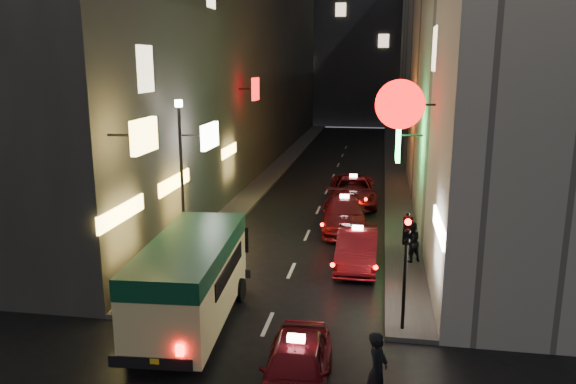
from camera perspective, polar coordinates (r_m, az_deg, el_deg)
The scene contains 14 objects.
building_left at distance 42.32m, azimuth -6.02°, elevation 14.79°, with size 7.39×52.09×18.00m.
building_right at distance 41.09m, azimuth 16.77°, elevation 14.37°, with size 8.08×52.00×18.00m.
building_far at distance 72.94m, azimuth 7.28°, elevation 15.64°, with size 30.00×10.00×22.00m, color #323337.
sidewalk_left at distance 42.18m, azimuth -0.80°, elevation 2.68°, with size 1.50×52.00×0.15m, color #4C4846.
sidewalk_right at distance 41.53m, azimuth 10.82°, elevation 2.28°, with size 1.50×52.00×0.15m, color #4C4846.
minibus at distance 16.90m, azimuth -9.85°, elevation -8.08°, with size 2.59×6.38×2.69m.
taxi_near at distance 13.88m, azimuth 0.82°, elevation -17.03°, with size 2.18×5.02×1.75m.
taxi_second at distance 21.92m, azimuth 7.04°, elevation -5.36°, with size 2.17×5.28×1.85m.
taxi_third at distance 26.54m, azimuth 5.72°, elevation -1.93°, with size 2.74×5.70×1.93m.
taxi_far at distance 31.26m, azimuth 6.62°, elevation 0.37°, with size 2.70×5.70×1.93m.
pedestrian_crossing at distance 13.49m, azimuth 9.09°, elevation -16.98°, with size 0.68×0.44×2.07m, color black.
pedestrian_sidewalk at distance 22.26m, azimuth 12.42°, elevation -4.73°, with size 0.67×0.42×1.79m, color black.
traffic_light at distance 16.12m, azimuth 11.95°, elevation -5.52°, with size 0.26×0.43×3.50m.
lamp_post at distance 21.52m, azimuth -10.76°, elevation 2.10°, with size 0.28×0.28×6.22m.
Camera 1 is at (3.19, -6.80, 7.78)m, focal length 35.00 mm.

